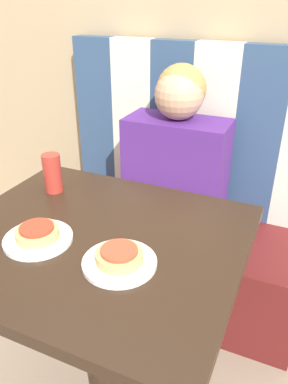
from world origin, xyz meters
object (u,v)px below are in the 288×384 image
object	(u,v)px
person	(177,155)
drinking_cup	(52,173)
plate_left	(38,239)
plate_right	(120,263)
pizza_right	(119,255)
pizza_left	(37,232)

from	to	relation	value
person	drinking_cup	size ratio (longest dim) A/B	5.43
plate_left	plate_right	xyz separation A→B (m)	(0.25, 0.00, 0.00)
plate_left	drinking_cup	size ratio (longest dim) A/B	1.41
person	pizza_right	world-z (taller)	person
person	pizza_right	bearing A→B (deg)	-80.86
plate_left	pizza_left	xyz separation A→B (m)	(0.00, 0.00, 0.02)
plate_left	pizza_right	distance (m)	0.25
plate_right	drinking_cup	bearing A→B (deg)	145.78
drinking_cup	person	bearing A→B (deg)	62.69
pizza_right	drinking_cup	size ratio (longest dim) A/B	0.89
plate_left	pizza_left	distance (m)	0.02
plate_left	pizza_left	bearing A→B (deg)	0.00
plate_right	pizza_left	bearing A→B (deg)	180.00
pizza_left	drinking_cup	bearing A→B (deg)	117.76
plate_right	plate_left	bearing A→B (deg)	180.00
pizza_right	drinking_cup	xyz separation A→B (m)	(-0.39, 0.26, 0.04)
plate_left	person	bearing A→B (deg)	80.86
plate_left	plate_right	size ratio (longest dim) A/B	1.00
plate_right	pizza_right	xyz separation A→B (m)	(0.00, 0.00, 0.02)
person	plate_right	bearing A→B (deg)	-80.86
pizza_right	drinking_cup	distance (m)	0.47
person	plate_left	size ratio (longest dim) A/B	3.85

